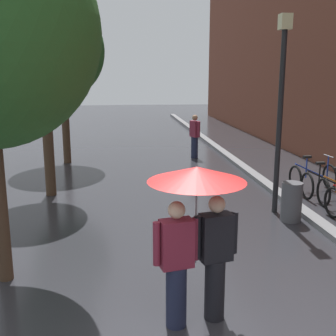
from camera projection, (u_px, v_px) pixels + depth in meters
kerb_strip at (235, 161)px, 15.01m from camera, size 0.30×36.00×0.12m
street_tree_1 at (42, 49)px, 10.22m from camera, size 2.24×2.24×5.16m
street_tree_2 at (62, 51)px, 14.22m from camera, size 2.89×2.89×5.49m
parked_bicycle_4 at (326, 184)px, 10.61m from camera, size 1.09×0.72×0.96m
parked_bicycle_5 at (313, 176)px, 11.42m from camera, size 1.12×0.77×0.96m
couple_under_umbrella at (197, 218)px, 5.08m from camera, size 1.19×1.19×2.03m
street_lamp_post at (281, 101)px, 9.10m from camera, size 0.24×0.24×4.33m
litter_bin at (291, 202)px, 8.98m from camera, size 0.44×0.44×0.85m
pedestrian_walking_midground at (195, 136)px, 15.78m from camera, size 0.36×0.55×1.63m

